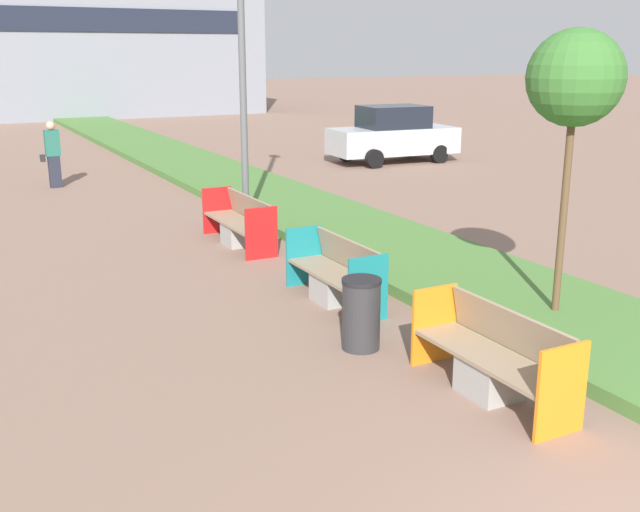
% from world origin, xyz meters
% --- Properties ---
extents(planter_grass_strip, '(2.80, 120.00, 0.18)m').
position_xyz_m(planter_grass_strip, '(3.20, 12.00, 0.09)').
color(planter_grass_strip, '#4C7A38').
rests_on(planter_grass_strip, ground).
extents(building_backdrop, '(19.92, 6.65, 9.38)m').
position_xyz_m(building_backdrop, '(4.00, 42.48, 4.69)').
color(building_backdrop, gray).
rests_on(building_backdrop, ground).
extents(bench_orange_frame, '(0.65, 2.09, 0.94)m').
position_xyz_m(bench_orange_frame, '(0.94, 3.41, 0.37)').
color(bench_orange_frame, '#9E9B96').
rests_on(bench_orange_frame, ground).
extents(bench_teal_frame, '(0.65, 2.00, 0.94)m').
position_xyz_m(bench_teal_frame, '(0.94, 6.93, 0.36)').
color(bench_teal_frame, '#9E9B96').
rests_on(bench_teal_frame, ground).
extents(bench_red_frame, '(0.65, 2.31, 0.94)m').
position_xyz_m(bench_red_frame, '(0.94, 10.74, 0.37)').
color(bench_red_frame, '#9E9B96').
rests_on(bench_red_frame, ground).
extents(litter_bin, '(0.50, 0.50, 0.91)m').
position_xyz_m(litter_bin, '(0.34, 5.19, 0.46)').
color(litter_bin, '#2D2D30').
rests_on(litter_bin, ground).
extents(street_lamp_post, '(0.24, 0.44, 7.96)m').
position_xyz_m(street_lamp_post, '(1.55, 11.93, 4.37)').
color(street_lamp_post, '#56595B').
rests_on(street_lamp_post, ground).
extents(sapling_tree_near, '(1.23, 1.23, 3.90)m').
position_xyz_m(sapling_tree_near, '(3.18, 4.76, 3.25)').
color(sapling_tree_near, brown).
rests_on(sapling_tree_near, ground).
extents(pedestrian_walking, '(0.53, 0.24, 1.79)m').
position_xyz_m(pedestrian_walking, '(-1.21, 18.91, 0.92)').
color(pedestrian_walking, '#232633').
rests_on(pedestrian_walking, ground).
extents(parked_car_distant, '(4.33, 2.08, 1.86)m').
position_xyz_m(parked_car_distant, '(9.56, 18.70, 0.91)').
color(parked_car_distant, '#B7BABF').
rests_on(parked_car_distant, ground).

